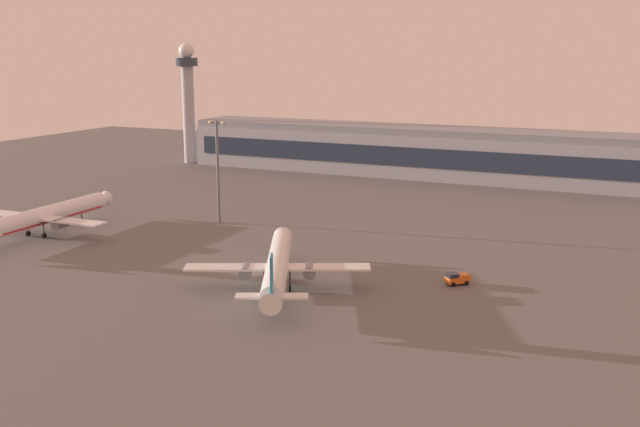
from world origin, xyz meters
TOP-DOWN VIEW (x-y plane):
  - ground_plane at (0.00, 0.00)m, footprint 416.00×416.00m
  - terminal_building at (-3.34, 120.80)m, footprint 163.78×22.40m
  - control_tower at (-90.53, 112.86)m, footprint 8.00×8.00m
  - airplane_terminal_side at (9.58, -6.19)m, footprint 31.41×39.74m
  - airplane_near_gate at (-57.36, 5.46)m, footprint 34.58×44.48m
  - maintenance_van at (38.12, 8.92)m, footprint 4.36×4.26m
  - apron_light_central at (-27.65, 33.45)m, footprint 4.80×0.90m

SIDE VIEW (x-z plane):
  - ground_plane at x=0.00m, z-range 0.00..0.00m
  - maintenance_van at x=38.12m, z-range 0.05..2.30m
  - airplane_terminal_side at x=9.58m, z-range -1.32..9.52m
  - airplane_near_gate at x=-57.36m, z-range -1.39..10.03m
  - terminal_building at x=-3.34m, z-range -0.11..16.29m
  - apron_light_central at x=-27.65m, z-range 1.83..26.85m
  - control_tower at x=-90.53m, z-range 3.22..47.22m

